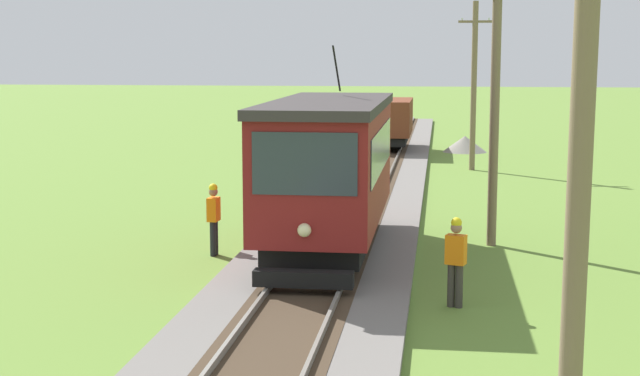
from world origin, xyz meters
name	(u,v)px	position (x,y,z in m)	size (l,w,h in m)	color
red_tram	(329,168)	(0.00, 14.41, 2.19)	(2.60, 8.54, 4.79)	maroon
freight_car	(387,121)	(0.00, 38.54, 1.56)	(2.40, 5.20, 2.31)	brown
utility_pole_foreground	(580,174)	(4.00, 1.84, 3.76)	(1.40, 0.46, 7.33)	#7A664C
utility_pole_near_tram	(495,102)	(4.00, 16.46, 3.68)	(1.40, 0.41, 7.17)	#7A664C
utility_pole_mid	(474,84)	(4.00, 31.96, 3.63)	(1.40, 0.29, 7.06)	#7A664C
gravel_pile	(465,144)	(3.87, 39.20, 0.40)	(2.21, 2.21, 0.80)	gray
track_worker	(456,258)	(2.98, 10.34, 0.98)	(0.44, 0.35, 1.78)	#38332D
second_worker	(214,216)	(-2.82, 14.27, 0.98)	(0.27, 0.40, 1.78)	black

